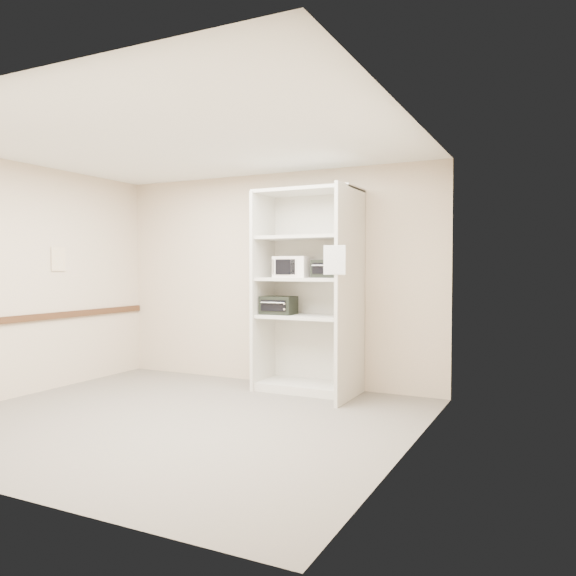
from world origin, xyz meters
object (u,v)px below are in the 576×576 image
at_px(microwave, 294,267).
at_px(toaster_oven_upper, 329,269).
at_px(toaster_oven_lower, 279,305).
at_px(shelving_unit, 311,298).

distance_m(microwave, toaster_oven_upper, 0.47).
bearing_deg(toaster_oven_lower, toaster_oven_upper, 3.13).
relative_size(shelving_unit, microwave, 5.69).
height_order(microwave, toaster_oven_lower, microwave).
xyz_separation_m(microwave, toaster_oven_upper, (0.47, -0.01, -0.02)).
bearing_deg(microwave, toaster_oven_upper, 0.11).
height_order(shelving_unit, microwave, shelving_unit).
xyz_separation_m(microwave, toaster_oven_lower, (-0.17, -0.07, -0.47)).
height_order(shelving_unit, toaster_oven_lower, shelving_unit).
distance_m(shelving_unit, microwave, 0.44).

